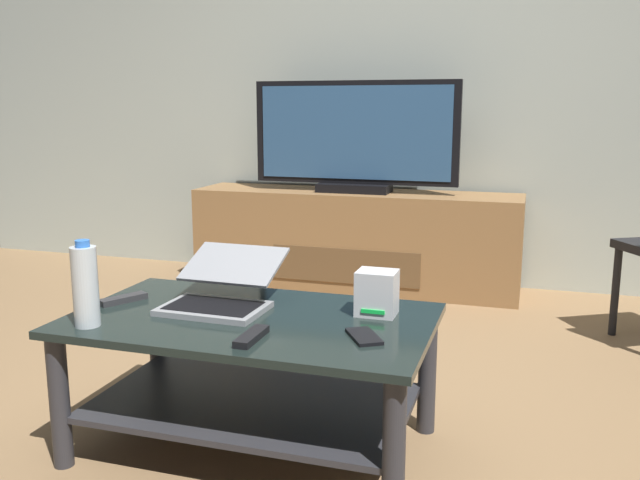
{
  "coord_description": "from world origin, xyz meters",
  "views": [
    {
      "loc": [
        0.7,
        -2.02,
        1.07
      ],
      "look_at": [
        -0.04,
        0.32,
        0.59
      ],
      "focal_mm": 37.97,
      "sensor_mm": 36.0,
      "label": 1
    }
  ],
  "objects": [
    {
      "name": "ground_plane",
      "position": [
        0.0,
        0.0,
        0.0
      ],
      "size": [
        7.68,
        7.68,
        0.0
      ],
      "primitive_type": "plane",
      "color": "olive"
    },
    {
      "name": "coffee_table",
      "position": [
        -0.11,
        -0.18,
        0.3
      ],
      "size": [
        1.11,
        0.65,
        0.44
      ],
      "color": "black",
      "rests_on": "ground"
    },
    {
      "name": "router_box",
      "position": [
        0.26,
        -0.04,
        0.51
      ],
      "size": [
        0.12,
        0.11,
        0.14
      ],
      "color": "silver",
      "rests_on": "coffee_table"
    },
    {
      "name": "tv_remote",
      "position": [
        -0.57,
        -0.16,
        0.45
      ],
      "size": [
        0.12,
        0.16,
        0.02
      ],
      "primitive_type": "cube",
      "rotation": [
        0.0,
        0.0,
        -0.5
      ],
      "color": "#2D2D30",
      "rests_on": "coffee_table"
    },
    {
      "name": "television",
      "position": [
        -0.31,
        1.82,
        0.89
      ],
      "size": [
        1.21,
        0.2,
        0.64
      ],
      "color": "black",
      "rests_on": "media_cabinet"
    },
    {
      "name": "soundbar_remote",
      "position": [
        -0.02,
        -0.38,
        0.45
      ],
      "size": [
        0.04,
        0.16,
        0.02
      ],
      "primitive_type": "cube",
      "rotation": [
        0.0,
        0.0,
        0.0
      ],
      "color": "black",
      "rests_on": "coffee_table"
    },
    {
      "name": "laptop",
      "position": [
        -0.24,
        -0.1,
        0.49
      ],
      "size": [
        0.33,
        0.37,
        0.17
      ],
      "color": "gray",
      "rests_on": "coffee_table"
    },
    {
      "name": "water_bottle_near",
      "position": [
        -0.53,
        -0.41,
        0.56
      ],
      "size": [
        0.08,
        0.08,
        0.26
      ],
      "color": "silver",
      "rests_on": "coffee_table"
    },
    {
      "name": "back_wall",
      "position": [
        0.0,
        2.17,
        1.4
      ],
      "size": [
        6.4,
        0.12,
        2.8
      ],
      "primitive_type": "cube",
      "color": "#A8B2A8",
      "rests_on": "ground"
    },
    {
      "name": "cell_phone",
      "position": [
        0.27,
        -0.27,
        0.44
      ],
      "size": [
        0.13,
        0.16,
        0.01
      ],
      "primitive_type": "cube",
      "rotation": [
        0.0,
        0.0,
        0.56
      ],
      "color": "black",
      "rests_on": "coffee_table"
    },
    {
      "name": "media_cabinet",
      "position": [
        -0.31,
        1.84,
        0.29
      ],
      "size": [
        1.94,
        0.44,
        0.58
      ],
      "color": "olive",
      "rests_on": "ground"
    }
  ]
}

